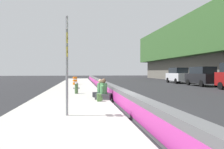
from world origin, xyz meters
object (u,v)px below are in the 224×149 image
at_px(parked_car_fourth, 202,76).
at_px(parked_car_midline, 178,75).
at_px(route_sign_post, 67,58).
at_px(seated_person_foreground, 104,93).
at_px(construction_barrel, 75,81).
at_px(backpack, 99,98).
at_px(fire_hydrant, 76,87).
at_px(seated_person_middle, 100,92).

relative_size(parked_car_fourth, parked_car_midline, 0.99).
xyz_separation_m(route_sign_post, seated_person_foreground, (4.31, -1.80, -1.72)).
bearing_deg(seated_person_foreground, construction_barrel, 8.15).
bearing_deg(parked_car_midline, backpack, 144.36).
distance_m(fire_hydrant, backpack, 4.34).
bearing_deg(route_sign_post, fire_hydrant, -1.40).
distance_m(seated_person_foreground, backpack, 0.88).
bearing_deg(parked_car_midline, fire_hydrant, 134.58).
xyz_separation_m(seated_person_foreground, parked_car_midline, (17.64, -12.91, 0.67)).
relative_size(route_sign_post, parked_car_midline, 0.74).
relative_size(fire_hydrant, seated_person_foreground, 0.74).
bearing_deg(construction_barrel, fire_hydrant, -177.93).
xyz_separation_m(route_sign_post, parked_car_midline, (21.95, -14.70, -1.05)).
bearing_deg(parked_car_midline, seated_person_middle, 142.08).
bearing_deg(construction_barrel, parked_car_midline, -75.85).
relative_size(fire_hydrant, backpack, 2.20).
xyz_separation_m(seated_person_middle, construction_barrel, (12.94, 1.88, 0.13)).
bearing_deg(fire_hydrant, parked_car_midline, -45.42).
bearing_deg(seated_person_middle, backpack, 173.04).
bearing_deg(construction_barrel, parked_car_fourth, -99.79).
height_order(seated_person_foreground, backpack, seated_person_foreground).
xyz_separation_m(seated_person_foreground, construction_barrel, (13.89, 1.99, 0.11)).
bearing_deg(seated_person_middle, seated_person_foreground, -173.60).
xyz_separation_m(construction_barrel, parked_car_fourth, (-2.57, -14.91, 0.56)).
height_order(fire_hydrant, seated_person_foreground, seated_person_foreground).
bearing_deg(seated_person_middle, parked_car_fourth, -51.47).
relative_size(fire_hydrant, construction_barrel, 0.93).
distance_m(route_sign_post, construction_barrel, 18.27).
relative_size(seated_person_foreground, seated_person_middle, 1.06).
relative_size(backpack, parked_car_fourth, 0.08).
relative_size(route_sign_post, parked_car_fourth, 0.75).
height_order(construction_barrel, parked_car_midline, parked_car_midline).
bearing_deg(parked_car_fourth, fire_hydrant, 118.76).
distance_m(route_sign_post, seated_person_foreground, 4.97).
relative_size(seated_person_foreground, parked_car_midline, 0.24).
xyz_separation_m(route_sign_post, seated_person_middle, (5.25, -1.69, -1.74)).
height_order(backpack, parked_car_midline, parked_car_midline).
bearing_deg(backpack, parked_car_fourth, -47.54).
height_order(route_sign_post, seated_person_middle, route_sign_post).
height_order(route_sign_post, parked_car_fourth, route_sign_post).
bearing_deg(route_sign_post, construction_barrel, 0.61).
relative_size(route_sign_post, seated_person_foreground, 3.03).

